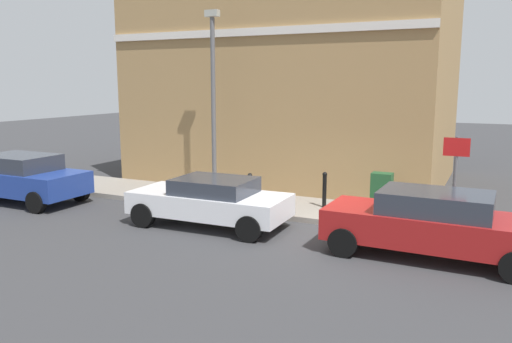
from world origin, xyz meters
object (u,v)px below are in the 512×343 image
Objects in this scene: street_sign at (455,169)px; bollard_near_cabinet at (325,188)px; utility_cabinet at (381,195)px; car_red at (432,223)px; bollard_far_kerb at (250,190)px; lamppost at (213,96)px; car_blue at (21,177)px; car_white at (210,200)px.

bollard_near_cabinet is at bearing 75.63° from street_sign.
utility_cabinet is at bearing -93.47° from bollard_near_cabinet.
utility_cabinet is 1.11× the size of bollard_near_cabinet.
car_red is at bearing 171.79° from street_sign.
street_sign reaches higher than car_red.
bollard_far_kerb is 3.34m from lamppost.
car_blue reaches higher than car_red.
bollard_far_kerb is at bearing 92.07° from street_sign.
car_white is 6.10m from street_sign.
car_white is at bearing 166.73° from bollard_far_kerb.
lamppost is (2.66, 1.42, 2.61)m from car_white.
utility_cabinet reaches higher than car_white.
lamppost is (1.09, 1.79, 2.60)m from bollard_far_kerb.
street_sign reaches higher than utility_cabinet.
lamppost is at bearing -152.54° from car_blue.
street_sign is 7.42m from lamppost.
utility_cabinet is at bearing -74.05° from bollard_far_kerb.
car_blue is (-0.05, 12.30, 0.02)m from car_red.
car_red is 0.78× the size of lamppost.
street_sign reaches higher than car_blue.
car_red is at bearing -179.78° from car_blue.
car_red is at bearing -130.20° from bollard_near_cabinet.
car_blue is 3.71× the size of utility_cabinet.
bollard_near_cabinet is at bearing -89.80° from lamppost.
car_red is 4.31× the size of bollard_near_cabinet.
car_red is 2.08m from street_sign.
car_red is 7.86m from lamppost.
car_red is 3.12m from utility_cabinet.
car_red is 4.28m from bollard_near_cabinet.
car_red is 5.38m from bollard_far_kerb.
bollard_near_cabinet is at bearing -38.91° from car_red.
utility_cabinet is 2.27m from street_sign.
street_sign is at bearing -96.92° from car_red.
street_sign reaches higher than car_white.
car_white is at bearing 123.60° from utility_cabinet.
street_sign is at bearing -87.93° from bollard_far_kerb.
bollard_near_cabinet is 0.45× the size of street_sign.
lamppost reaches higher than utility_cabinet.
car_red is at bearing 177.78° from car_white.
utility_cabinet is 0.50× the size of street_sign.
lamppost is at bearing -63.15° from car_white.
utility_cabinet is at bearing -57.42° from car_red.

